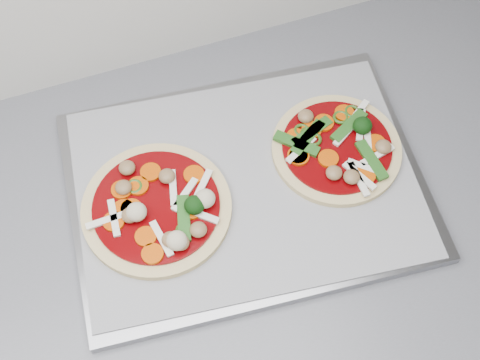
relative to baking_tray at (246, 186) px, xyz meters
name	(u,v)px	position (x,y,z in m)	size (l,w,h in m)	color
countertop	(204,261)	(-0.08, -0.07, -0.03)	(3.60, 0.60, 0.04)	slate
baking_tray	(246,186)	(0.00, 0.00, 0.00)	(0.42, 0.31, 0.01)	gray
parchment	(246,182)	(0.00, 0.00, 0.01)	(0.40, 0.29, 0.00)	gray
pizza_left	(158,208)	(-0.11, 0.00, 0.02)	(0.22, 0.22, 0.03)	#CBBA77
pizza_right	(337,147)	(0.12, 0.01, 0.02)	(0.21, 0.21, 0.03)	#CBBA77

